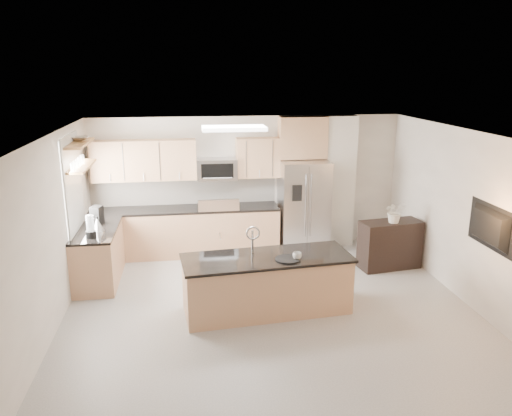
{
  "coord_description": "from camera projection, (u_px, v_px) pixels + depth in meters",
  "views": [
    {
      "loc": [
        -1.14,
        -6.26,
        3.45
      ],
      "look_at": [
        -0.09,
        1.3,
        1.33
      ],
      "focal_mm": 35.0,
      "sensor_mm": 36.0,
      "label": 1
    }
  ],
  "objects": [
    {
      "name": "partition_column",
      "position": [
        339.0,
        182.0,
        9.9
      ],
      "size": [
        0.6,
        0.3,
        2.6
      ],
      "primitive_type": "cube",
      "color": "silver",
      "rests_on": "floor"
    },
    {
      "name": "credenza",
      "position": [
        390.0,
        245.0,
        8.91
      ],
      "size": [
        1.13,
        0.6,
        0.86
      ],
      "primitive_type": "cube",
      "rotation": [
        0.0,
        0.0,
        0.14
      ],
      "color": "black",
      "rests_on": "floor"
    },
    {
      "name": "ceiling",
      "position": [
        277.0,
        139.0,
        6.35
      ],
      "size": [
        6.0,
        6.5,
        0.02
      ],
      "primitive_type": "cube",
      "color": "white",
      "rests_on": "wall_back"
    },
    {
      "name": "wall_back",
      "position": [
        247.0,
        183.0,
        9.8
      ],
      "size": [
        6.0,
        0.02,
        2.6
      ],
      "primitive_type": "cube",
      "color": "silver",
      "rests_on": "floor"
    },
    {
      "name": "shelf_upper",
      "position": [
        78.0,
        143.0,
        7.91
      ],
      "size": [
        0.3,
        1.2,
        0.04
      ],
      "primitive_type": "cube",
      "color": "#9D6B3E",
      "rests_on": "wall_left"
    },
    {
      "name": "bowl",
      "position": [
        80.0,
        138.0,
        8.06
      ],
      "size": [
        0.41,
        0.41,
        0.09
      ],
      "primitive_type": "imported",
      "rotation": [
        0.0,
        0.0,
        0.14
      ],
      "color": "#B3B2B5",
      "rests_on": "shelf_upper"
    },
    {
      "name": "wall_right",
      "position": [
        483.0,
        226.0,
        7.1
      ],
      "size": [
        0.02,
        6.5,
        2.6
      ],
      "primitive_type": "cube",
      "color": "silver",
      "rests_on": "floor"
    },
    {
      "name": "ceiling_fixture",
      "position": [
        234.0,
        128.0,
        7.84
      ],
      "size": [
        1.0,
        0.5,
        0.06
      ],
      "primitive_type": "cube",
      "color": "white",
      "rests_on": "ceiling"
    },
    {
      "name": "coffee_maker",
      "position": [
        97.0,
        216.0,
        8.43
      ],
      "size": [
        0.21,
        0.24,
        0.31
      ],
      "color": "black",
      "rests_on": "left_counter"
    },
    {
      "name": "refrigerator",
      "position": [
        303.0,
        206.0,
        9.69
      ],
      "size": [
        0.92,
        0.78,
        1.78
      ],
      "color": "#B3B2B5",
      "rests_on": "floor"
    },
    {
      "name": "microwave",
      "position": [
        217.0,
        169.0,
        9.44
      ],
      "size": [
        0.76,
        0.4,
        0.4
      ],
      "color": "#B3B2B5",
      "rests_on": "upper_cabinets"
    },
    {
      "name": "floor",
      "position": [
        275.0,
        322.0,
        7.05
      ],
      "size": [
        6.5,
        6.5,
        0.0
      ],
      "primitive_type": "plane",
      "color": "#ADAAA5",
      "rests_on": "ground"
    },
    {
      "name": "left_counter",
      "position": [
        99.0,
        255.0,
        8.34
      ],
      "size": [
        0.66,
        1.5,
        0.92
      ],
      "color": "tan",
      "rests_on": "floor"
    },
    {
      "name": "platter",
      "position": [
        288.0,
        259.0,
        7.06
      ],
      "size": [
        0.38,
        0.38,
        0.02
      ],
      "primitive_type": "cylinder",
      "rotation": [
        0.0,
        0.0,
        0.06
      ],
      "color": "black",
      "rests_on": "island"
    },
    {
      "name": "blender",
      "position": [
        90.0,
        228.0,
        7.74
      ],
      "size": [
        0.16,
        0.16,
        0.36
      ],
      "color": "black",
      "rests_on": "left_counter"
    },
    {
      "name": "television",
      "position": [
        486.0,
        227.0,
        6.88
      ],
      "size": [
        0.14,
        1.08,
        0.62
      ],
      "primitive_type": "imported",
      "rotation": [
        0.0,
        0.0,
        1.57
      ],
      "color": "black",
      "rests_on": "wall_right"
    },
    {
      "name": "range",
      "position": [
        218.0,
        229.0,
        9.63
      ],
      "size": [
        0.76,
        0.64,
        1.14
      ],
      "color": "black",
      "rests_on": "floor"
    },
    {
      "name": "shelf_lower",
      "position": [
        81.0,
        166.0,
        8.01
      ],
      "size": [
        0.3,
        1.2,
        0.04
      ],
      "primitive_type": "cube",
      "color": "#9D6B3E",
      "rests_on": "wall_left"
    },
    {
      "name": "window",
      "position": [
        73.0,
        186.0,
        7.98
      ],
      "size": [
        0.04,
        1.15,
        1.65
      ],
      "color": "white",
      "rests_on": "wall_left"
    },
    {
      "name": "island",
      "position": [
        267.0,
        284.0,
        7.3
      ],
      "size": [
        2.52,
        1.11,
        1.27
      ],
      "rotation": [
        0.0,
        0.0,
        0.09
      ],
      "color": "tan",
      "rests_on": "floor"
    },
    {
      "name": "wall_left",
      "position": [
        42.0,
        246.0,
        6.3
      ],
      "size": [
        0.02,
        6.5,
        2.6
      ],
      "primitive_type": "cube",
      "color": "silver",
      "rests_on": "floor"
    },
    {
      "name": "kettle",
      "position": [
        98.0,
        225.0,
        8.07
      ],
      "size": [
        0.2,
        0.2,
        0.25
      ],
      "color": "#B3B2B5",
      "rests_on": "left_counter"
    },
    {
      "name": "wall_front",
      "position": [
        355.0,
        378.0,
        3.6
      ],
      "size": [
        6.0,
        0.02,
        2.6
      ],
      "primitive_type": "cube",
      "color": "silver",
      "rests_on": "floor"
    },
    {
      "name": "back_counter",
      "position": [
        186.0,
        230.0,
        9.56
      ],
      "size": [
        3.55,
        0.66,
        1.44
      ],
      "color": "tan",
      "rests_on": "floor"
    },
    {
      "name": "flower_vase",
      "position": [
        396.0,
        206.0,
        8.65
      ],
      "size": [
        0.56,
        0.5,
        0.6
      ],
      "primitive_type": "imported",
      "rotation": [
        0.0,
        0.0,
        -0.06
      ],
      "color": "beige",
      "rests_on": "credenza"
    },
    {
      "name": "upper_cabinets",
      "position": [
        179.0,
        159.0,
        9.33
      ],
      "size": [
        3.5,
        0.33,
        0.75
      ],
      "color": "tan",
      "rests_on": "wall_back"
    },
    {
      "name": "cup",
      "position": [
        297.0,
        256.0,
        7.08
      ],
      "size": [
        0.14,
        0.14,
        0.1
      ],
      "primitive_type": "imported",
      "rotation": [
        0.0,
        0.0,
        -0.06
      ],
      "color": "silver",
      "rests_on": "island"
    }
  ]
}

